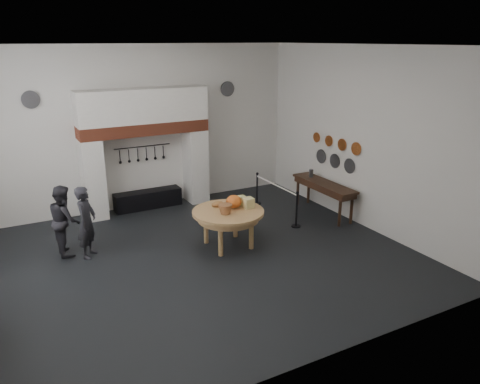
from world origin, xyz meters
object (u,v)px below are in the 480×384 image
barrier_post_far (257,189)px  visitor_far (65,220)px  visitor_near (87,222)px  barrier_post_near (297,210)px  work_table (228,212)px  iron_range (148,199)px  side_table (324,184)px

barrier_post_far → visitor_far: bearing=-171.4°
visitor_near → barrier_post_near: bearing=-67.0°
work_table → barrier_post_far: barrier_post_far is taller
barrier_post_far → work_table: bearing=-133.1°
work_table → visitor_near: size_ratio=1.02×
iron_range → visitor_far: visitor_far is taller
visitor_far → barrier_post_far: 5.50m
visitor_far → barrier_post_far: bearing=-83.0°
iron_range → work_table: size_ratio=1.15×
iron_range → side_table: (4.10, -2.77, 0.62)m
visitor_far → barrier_post_near: (5.43, -1.18, -0.34)m
work_table → barrier_post_far: bearing=46.9°
side_table → visitor_far: bearing=173.6°
side_table → barrier_post_far: bearing=127.4°
iron_range → barrier_post_far: 3.16m
iron_range → barrier_post_near: bearing=-47.8°
visitor_near → side_table: size_ratio=0.74×
barrier_post_far → iron_range: bearing=157.4°
visitor_far → side_table: size_ratio=0.72×
iron_range → barrier_post_near: size_ratio=2.11×
visitor_far → side_table: visitor_far is taller
visitor_near → visitor_far: bearing=76.8°
side_table → barrier_post_near: (-1.19, -0.44, -0.42)m
side_table → barrier_post_far: same height
iron_range → visitor_near: visitor_near is taller
iron_range → visitor_near: bearing=-131.2°
visitor_far → barrier_post_far: (5.43, 0.82, -0.34)m
visitor_near → visitor_far: size_ratio=1.02×
work_table → barrier_post_far: 3.05m
iron_range → side_table: bearing=-34.0°
visitor_near → barrier_post_far: bearing=-44.6°
barrier_post_near → visitor_near: bearing=171.2°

